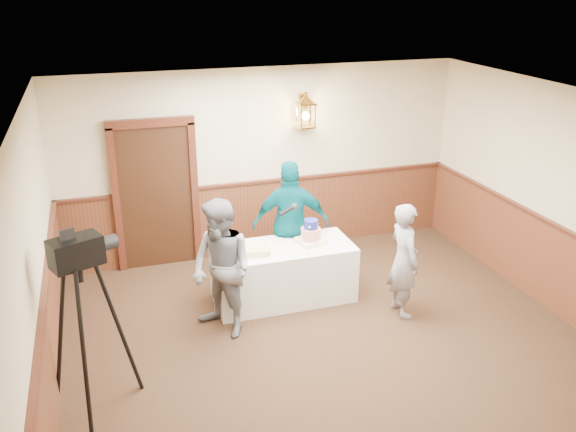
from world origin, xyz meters
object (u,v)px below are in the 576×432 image
Objects in this scene: tiered_cake at (311,234)px; assistant_p at (291,224)px; display_table at (283,273)px; tv_camera_rig at (88,337)px; interviewer at (222,269)px; sheet_cake_yellow at (254,250)px; sheet_cake_green at (234,246)px; baker at (404,260)px.

tiered_cake is 0.43m from assistant_p.
tv_camera_rig reaches higher than display_table.
display_table is 1.16m from interviewer.
interviewer reaches higher than sheet_cake_yellow.
interviewer is 0.90× the size of tv_camera_rig.
assistant_p is (0.65, 0.48, 0.09)m from sheet_cake_yellow.
tv_camera_rig is at bearing 49.94° from assistant_p.
sheet_cake_green is at bearing 125.07° from interviewer.
interviewer is 1.50m from assistant_p.
interviewer is 1.80m from tv_camera_rig.
display_table is at bearing 73.13° from assistant_p.
sheet_cake_yellow is 1.86m from baker.
sheet_cake_yellow reaches higher than sheet_cake_green.
tv_camera_rig is at bearing -147.35° from display_table.
baker is at bearing 52.49° from interviewer.
assistant_p is (-0.13, 0.41, -0.00)m from tiered_cake.
sheet_cake_yellow is at bearing -174.91° from tiered_cake.
tiered_cake is 3.18m from tv_camera_rig.
interviewer is at bearing 53.19° from assistant_p.
display_table is 4.61× the size of sheet_cake_yellow.
tiered_cake reaches higher than sheet_cake_green.
baker is at bearing -11.44° from tv_camera_rig.
tv_camera_rig is at bearing 100.08° from baker.
tiered_cake is 0.26× the size of baker.
sheet_cake_yellow reaches higher than display_table.
tiered_cake is at bearing -0.89° from display_table.
baker reaches higher than sheet_cake_green.
display_table is 0.59m from sheet_cake_yellow.
sheet_cake_yellow is 2.48m from tv_camera_rig.
tv_camera_rig is (-1.81, -1.70, 0.04)m from sheet_cake_green.
tv_camera_rig is (-2.00, -1.47, 0.04)m from sheet_cake_yellow.
display_table is at bearing 10.44° from sheet_cake_yellow.
sheet_cake_green is at bearing 30.04° from assistant_p.
display_table is 0.69m from assistant_p.
sheet_cake_yellow is 1.38× the size of sheet_cake_green.
tiered_cake is at bearing 81.83° from interviewer.
interviewer is at bearing -113.82° from sheet_cake_green.
tv_camera_rig reaches higher than baker.
sheet_cake_green is 2.13m from baker.
tv_camera_rig is at bearing -143.73° from sheet_cake_yellow.
tv_camera_rig reaches higher than sheet_cake_green.
tv_camera_rig is (-2.65, -1.95, -0.05)m from assistant_p.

